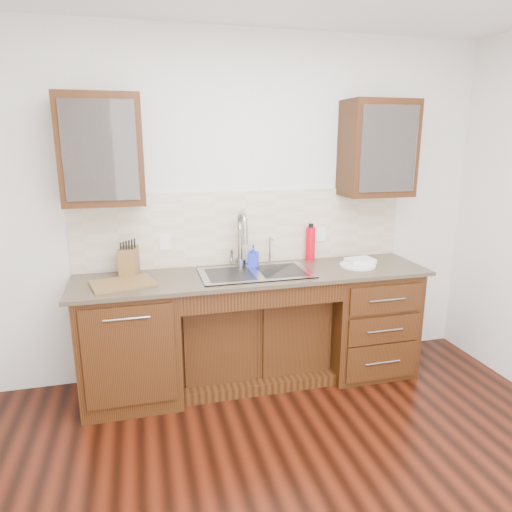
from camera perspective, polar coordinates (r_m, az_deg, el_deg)
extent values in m
cube|color=silver|center=(3.74, -1.53, 5.94)|extent=(4.00, 0.10, 2.70)
cube|color=#593014|center=(3.56, -15.42, -10.36)|extent=(0.70, 0.62, 0.88)
cube|color=#593014|center=(3.76, -0.50, -9.89)|extent=(1.20, 0.44, 0.70)
cube|color=#593014|center=(3.97, 13.37, -7.56)|extent=(0.70, 0.62, 0.88)
cube|color=#84705B|center=(3.48, -0.10, -2.38)|extent=(2.70, 0.65, 0.03)
cube|color=beige|center=(3.70, -1.31, 3.59)|extent=(2.70, 0.02, 0.59)
cube|color=#9E9EA5|center=(3.48, -0.04, -3.55)|extent=(0.84, 0.46, 0.19)
cylinder|color=#999993|center=(3.61, -2.02, 1.77)|extent=(0.04, 0.04, 0.40)
cylinder|color=#999993|center=(3.70, 1.74, 0.80)|extent=(0.02, 0.02, 0.24)
cube|color=#593014|center=(3.39, -18.70, 12.42)|extent=(0.55, 0.34, 0.75)
cube|color=#593014|center=(3.87, 14.95, 12.83)|extent=(0.55, 0.34, 0.75)
cube|color=white|center=(3.62, -11.34, 1.68)|extent=(0.08, 0.01, 0.12)
cube|color=white|center=(3.90, 8.09, 2.74)|extent=(0.08, 0.01, 0.12)
imported|color=#1A30D5|center=(3.61, -0.34, -0.01)|extent=(0.10, 0.10, 0.18)
cylinder|color=red|center=(3.83, 6.82, 1.50)|extent=(0.09, 0.09, 0.28)
cylinder|color=white|center=(3.75, 12.58, -1.14)|extent=(0.31, 0.31, 0.02)
cube|color=white|center=(3.80, 12.90, -0.55)|extent=(0.23, 0.17, 0.03)
cube|color=brown|center=(3.52, -15.60, -0.67)|extent=(0.15, 0.21, 0.21)
cube|color=#A47623|center=(3.33, -16.34, -3.30)|extent=(0.48, 0.39, 0.02)
imported|color=silver|center=(3.40, -20.97, 11.28)|extent=(0.14, 0.14, 0.09)
imported|color=white|center=(3.39, -16.75, 11.74)|extent=(0.12, 0.12, 0.10)
imported|color=silver|center=(3.81, 13.23, 12.20)|extent=(0.14, 0.14, 0.11)
imported|color=white|center=(3.91, 16.03, 12.01)|extent=(0.11, 0.11, 0.10)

